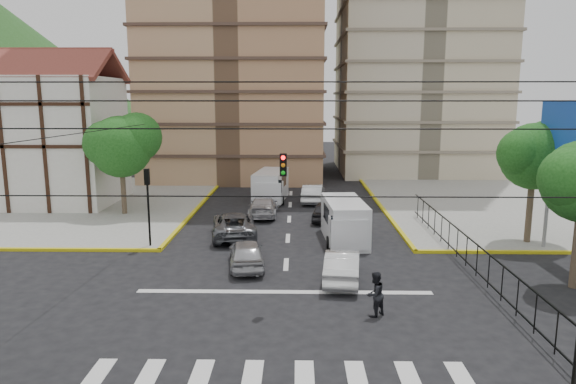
{
  "coord_description": "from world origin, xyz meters",
  "views": [
    {
      "loc": [
        0.55,
        -20.2,
        8.41
      ],
      "look_at": [
        0.12,
        3.82,
        4.0
      ],
      "focal_mm": 32.0,
      "sensor_mm": 36.0,
      "label": 1
    }
  ],
  "objects_px": {
    "traffic_light_nw": "(148,194)",
    "car_silver_front_left": "(246,253)",
    "car_white_front_right": "(342,265)",
    "van_left_lane": "(271,187)",
    "van_right_lane": "(345,222)",
    "pedestrian_crosswalk": "(375,294)"
  },
  "relations": [
    {
      "from": "car_white_front_right",
      "to": "pedestrian_crosswalk",
      "type": "distance_m",
      "value": 4.05
    },
    {
      "from": "van_right_lane",
      "to": "car_white_front_right",
      "type": "relative_size",
      "value": 1.25
    },
    {
      "from": "traffic_light_nw",
      "to": "car_white_front_right",
      "type": "xyz_separation_m",
      "value": [
        10.47,
        -5.1,
        -2.38
      ]
    },
    {
      "from": "van_right_lane",
      "to": "pedestrian_crosswalk",
      "type": "distance_m",
      "value": 10.48
    },
    {
      "from": "traffic_light_nw",
      "to": "van_left_lane",
      "type": "distance_m",
      "value": 14.99
    },
    {
      "from": "car_silver_front_left",
      "to": "car_white_front_right",
      "type": "relative_size",
      "value": 0.94
    },
    {
      "from": "car_silver_front_left",
      "to": "car_white_front_right",
      "type": "bearing_deg",
      "value": 150.24
    },
    {
      "from": "traffic_light_nw",
      "to": "van_left_lane",
      "type": "xyz_separation_m",
      "value": [
        6.17,
        13.52,
        -1.9
      ]
    },
    {
      "from": "traffic_light_nw",
      "to": "van_left_lane",
      "type": "relative_size",
      "value": 0.76
    },
    {
      "from": "van_right_lane",
      "to": "van_left_lane",
      "type": "distance_m",
      "value": 13.09
    },
    {
      "from": "traffic_light_nw",
      "to": "car_white_front_right",
      "type": "distance_m",
      "value": 11.89
    },
    {
      "from": "car_silver_front_left",
      "to": "pedestrian_crosswalk",
      "type": "relative_size",
      "value": 2.35
    },
    {
      "from": "car_silver_front_left",
      "to": "pedestrian_crosswalk",
      "type": "distance_m",
      "value": 8.06
    },
    {
      "from": "van_left_lane",
      "to": "car_white_front_right",
      "type": "bearing_deg",
      "value": -69.36
    },
    {
      "from": "van_left_lane",
      "to": "pedestrian_crosswalk",
      "type": "distance_m",
      "value": 23.17
    },
    {
      "from": "traffic_light_nw",
      "to": "pedestrian_crosswalk",
      "type": "xyz_separation_m",
      "value": [
        11.4,
        -9.05,
        -2.22
      ]
    },
    {
      "from": "van_right_lane",
      "to": "car_silver_front_left",
      "type": "xyz_separation_m",
      "value": [
        -5.35,
        -4.66,
        -0.47
      ]
    },
    {
      "from": "traffic_light_nw",
      "to": "car_silver_front_left",
      "type": "height_order",
      "value": "traffic_light_nw"
    },
    {
      "from": "van_left_lane",
      "to": "car_white_front_right",
      "type": "xyz_separation_m",
      "value": [
        4.3,
        -18.63,
        -0.47
      ]
    },
    {
      "from": "traffic_light_nw",
      "to": "van_right_lane",
      "type": "relative_size",
      "value": 0.79
    },
    {
      "from": "van_left_lane",
      "to": "van_right_lane",
      "type": "bearing_deg",
      "value": -59.91
    },
    {
      "from": "van_right_lane",
      "to": "car_silver_front_left",
      "type": "bearing_deg",
      "value": -143.29
    }
  ]
}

